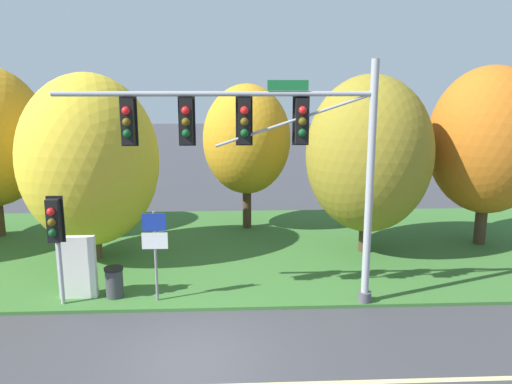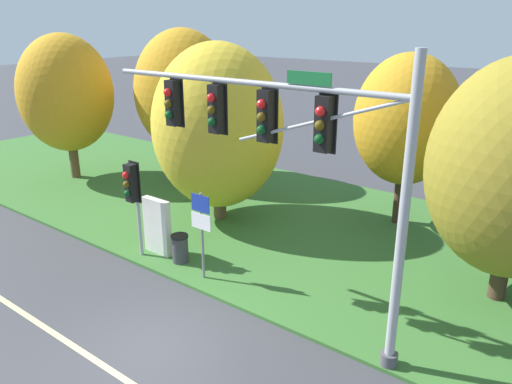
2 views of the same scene
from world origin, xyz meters
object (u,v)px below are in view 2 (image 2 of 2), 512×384
at_px(tree_mid_verge, 407,120).
at_px(route_sign_post, 201,223).
at_px(tree_nearest_road, 66,94).
at_px(info_kiosk, 157,226).
at_px(tree_left_of_mast, 184,92).
at_px(tree_behind_signpost, 218,127).
at_px(traffic_signal_mast, 285,143).
at_px(trash_bin, 180,248).
at_px(pedestrian_signal_near_kerb, 132,189).

bearing_deg(tree_mid_verge, route_sign_post, -110.38).
height_order(tree_nearest_road, info_kiosk, tree_nearest_road).
distance_m(tree_left_of_mast, info_kiosk, 9.08).
height_order(tree_behind_signpost, info_kiosk, tree_behind_signpost).
height_order(route_sign_post, tree_mid_verge, tree_mid_verge).
xyz_separation_m(tree_nearest_road, tree_left_of_mast, (4.41, 3.37, 0.08)).
xyz_separation_m(traffic_signal_mast, tree_left_of_mast, (-10.83, 7.37, -0.54)).
height_order(traffic_signal_mast, tree_left_of_mast, tree_left_of_mast).
relative_size(tree_behind_signpost, trash_bin, 7.22).
height_order(tree_nearest_road, tree_behind_signpost, tree_nearest_road).
height_order(traffic_signal_mast, route_sign_post, traffic_signal_mast).
bearing_deg(tree_nearest_road, tree_mid_verge, 15.59).
bearing_deg(tree_behind_signpost, tree_left_of_mast, 148.03).
bearing_deg(tree_left_of_mast, route_sign_post, -42.35).
xyz_separation_m(pedestrian_signal_near_kerb, route_sign_post, (2.71, 0.27, -0.57)).
relative_size(traffic_signal_mast, tree_nearest_road, 1.28).
distance_m(pedestrian_signal_near_kerb, tree_mid_verge, 9.95).
height_order(info_kiosk, trash_bin, info_kiosk).
bearing_deg(info_kiosk, pedestrian_signal_near_kerb, -118.08).
relative_size(route_sign_post, info_kiosk, 1.43).
relative_size(tree_mid_verge, info_kiosk, 3.35).
xyz_separation_m(traffic_signal_mast, tree_nearest_road, (-15.24, 3.99, -0.62)).
xyz_separation_m(tree_left_of_mast, info_kiosk, (5.29, -6.64, -3.25)).
relative_size(traffic_signal_mast, info_kiosk, 4.62).
distance_m(traffic_signal_mast, info_kiosk, 6.75).
relative_size(traffic_signal_mast, tree_mid_verge, 1.38).
height_order(pedestrian_signal_near_kerb, tree_left_of_mast, tree_left_of_mast).
distance_m(tree_left_of_mast, tree_behind_signpost, 5.71).
bearing_deg(traffic_signal_mast, tree_mid_verge, 91.89).
bearing_deg(tree_nearest_road, pedestrian_signal_near_kerb, -22.52).
bearing_deg(tree_nearest_road, route_sign_post, -16.67).
xyz_separation_m(tree_left_of_mast, tree_behind_signpost, (4.82, -3.01, -0.56)).
xyz_separation_m(route_sign_post, trash_bin, (-1.31, 0.33, -1.31)).
distance_m(pedestrian_signal_near_kerb, tree_left_of_mast, 8.98).
distance_m(traffic_signal_mast, trash_bin, 6.22).
distance_m(route_sign_post, tree_left_of_mast, 10.65).
relative_size(tree_behind_signpost, tree_mid_verge, 1.06).
bearing_deg(info_kiosk, trash_bin, -1.43).
height_order(route_sign_post, tree_nearest_road, tree_nearest_road).
bearing_deg(pedestrian_signal_near_kerb, tree_nearest_road, 157.48).
xyz_separation_m(pedestrian_signal_near_kerb, tree_behind_signpost, (-0.13, 4.24, 1.28)).
height_order(route_sign_post, trash_bin, route_sign_post).
relative_size(pedestrian_signal_near_kerb, tree_left_of_mast, 0.46).
relative_size(tree_left_of_mast, trash_bin, 7.61).
distance_m(traffic_signal_mast, route_sign_post, 4.34).
bearing_deg(tree_nearest_road, info_kiosk, -18.61).
xyz_separation_m(tree_nearest_road, info_kiosk, (9.69, -3.26, -3.16)).
bearing_deg(tree_mid_verge, tree_nearest_road, -164.41).
height_order(pedestrian_signal_near_kerb, trash_bin, pedestrian_signal_near_kerb).
bearing_deg(traffic_signal_mast, route_sign_post, 173.21).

